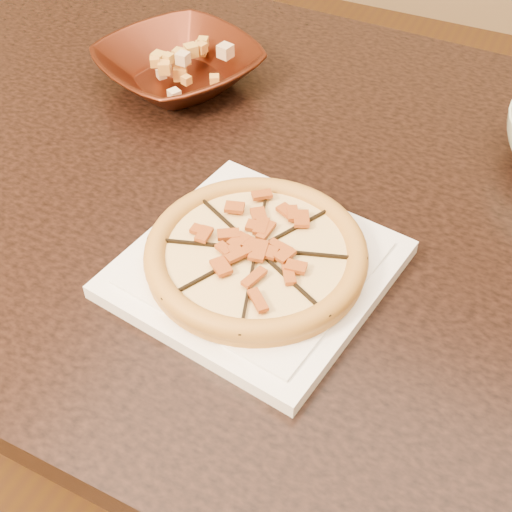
{
  "coord_description": "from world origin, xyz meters",
  "views": [
    {
      "loc": [
        0.19,
        -0.7,
        1.34
      ],
      "look_at": [
        -0.04,
        -0.2,
        0.78
      ],
      "focal_mm": 50.0,
      "sensor_mm": 36.0,
      "label": 1
    }
  ],
  "objects_px": {
    "dining_table": "(259,229)",
    "plate": "(256,268)",
    "pizza": "(256,254)",
    "bronze_bowl": "(179,67)"
  },
  "relations": [
    {
      "from": "dining_table",
      "to": "plate",
      "type": "bearing_deg",
      "value": -66.32
    },
    {
      "from": "pizza",
      "to": "bronze_bowl",
      "type": "xyz_separation_m",
      "value": [
        -0.28,
        0.32,
        -0.01
      ]
    },
    {
      "from": "plate",
      "to": "bronze_bowl",
      "type": "height_order",
      "value": "bronze_bowl"
    },
    {
      "from": "dining_table",
      "to": "bronze_bowl",
      "type": "height_order",
      "value": "bronze_bowl"
    },
    {
      "from": "pizza",
      "to": "dining_table",
      "type": "bearing_deg",
      "value": 113.67
    },
    {
      "from": "dining_table",
      "to": "pizza",
      "type": "xyz_separation_m",
      "value": [
        0.07,
        -0.17,
        0.13
      ]
    },
    {
      "from": "dining_table",
      "to": "bronze_bowl",
      "type": "xyz_separation_m",
      "value": [
        -0.2,
        0.15,
        0.13
      ]
    },
    {
      "from": "pizza",
      "to": "bronze_bowl",
      "type": "relative_size",
      "value": 1.08
    },
    {
      "from": "plate",
      "to": "pizza",
      "type": "distance_m",
      "value": 0.02
    },
    {
      "from": "dining_table",
      "to": "bronze_bowl",
      "type": "distance_m",
      "value": 0.28
    }
  ]
}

